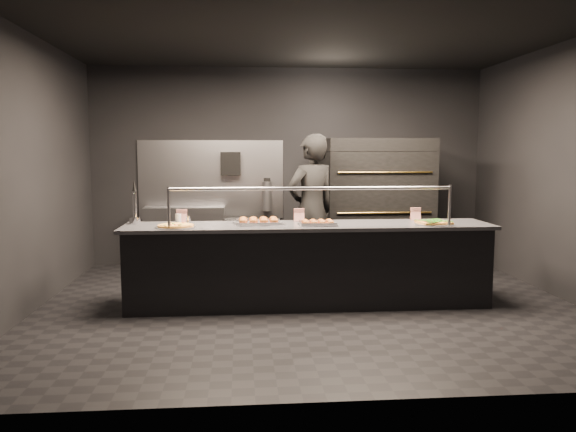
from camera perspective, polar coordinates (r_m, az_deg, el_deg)
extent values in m
plane|color=black|center=(6.45, 2.08, -8.96)|extent=(6.00, 6.00, 0.00)
plane|color=black|center=(6.35, 2.19, 18.13)|extent=(6.00, 6.00, 0.00)
cube|color=black|center=(8.71, 0.13, 5.05)|extent=(6.00, 0.04, 3.00)
cube|color=black|center=(3.76, 6.78, 3.11)|extent=(6.00, 0.04, 3.00)
cube|color=black|center=(6.57, -24.88, 3.98)|extent=(0.04, 5.00, 3.00)
cube|color=black|center=(7.23, 26.52, 4.08)|extent=(0.04, 5.00, 3.00)
cube|color=#99999E|center=(8.67, -7.80, 3.66)|extent=(2.20, 0.02, 1.20)
cube|color=black|center=(6.35, 2.09, -5.13)|extent=(4.00, 0.70, 0.88)
cube|color=#35353A|center=(6.27, 2.11, -1.01)|extent=(4.10, 0.78, 0.04)
cylinder|color=#99999E|center=(5.95, -12.02, 0.81)|extent=(0.03, 0.03, 0.45)
cylinder|color=#99999E|center=(6.32, 16.09, 1.02)|extent=(0.03, 0.03, 0.45)
cylinder|color=#99999E|center=(5.93, 2.48, 2.82)|extent=(3.00, 0.04, 0.04)
cube|color=black|center=(8.43, 8.65, -3.28)|extent=(1.50, 1.15, 0.60)
cube|color=black|center=(8.35, 8.72, 0.78)|extent=(1.50, 1.20, 0.55)
cube|color=black|center=(8.31, 8.79, 4.56)|extent=(1.50, 1.20, 0.55)
cube|color=black|center=(8.31, 8.83, 7.11)|extent=(1.50, 1.20, 0.18)
cylinder|color=gold|center=(7.75, 9.80, 0.33)|extent=(1.30, 0.02, 0.02)
cylinder|color=gold|center=(7.71, 9.87, 4.40)|extent=(1.30, 0.02, 0.02)
cube|color=#99999E|center=(8.63, -10.42, -2.08)|extent=(1.20, 0.35, 0.90)
cube|color=black|center=(8.57, -5.84, 5.33)|extent=(0.30, 0.20, 0.35)
cylinder|color=#B2B2B7|center=(8.61, -2.14, 2.03)|extent=(0.14, 0.14, 0.45)
cube|color=black|center=(8.59, -2.15, 3.69)|extent=(0.10, 0.06, 0.06)
cylinder|color=silver|center=(6.53, -15.26, -0.45)|extent=(0.13, 0.13, 0.07)
cylinder|color=silver|center=(6.51, -15.30, 0.99)|extent=(0.05, 0.05, 0.33)
cylinder|color=silver|center=(6.43, -15.45, 2.22)|extent=(0.02, 0.09, 0.02)
cone|color=black|center=(6.49, -15.36, 2.99)|extent=(0.05, 0.05, 0.13)
cylinder|color=silver|center=(6.11, -11.33, -1.09)|extent=(0.44, 0.44, 0.01)
cylinder|color=gold|center=(6.11, -11.34, -0.98)|extent=(0.38, 0.38, 0.02)
cylinder|color=gold|center=(6.11, -11.34, -0.86)|extent=(0.34, 0.34, 0.01)
cube|color=silver|center=(6.26, -3.01, -0.75)|extent=(0.58, 0.50, 0.02)
ellipsoid|color=#A65523|center=(6.17, -4.57, -0.50)|extent=(0.09, 0.09, 0.06)
ellipsoid|color=#A65523|center=(6.34, -4.58, -0.32)|extent=(0.09, 0.09, 0.06)
ellipsoid|color=#A65523|center=(6.18, -3.51, -0.49)|extent=(0.09, 0.09, 0.06)
ellipsoid|color=#A65523|center=(6.34, -3.55, -0.31)|extent=(0.09, 0.09, 0.06)
ellipsoid|color=#A65523|center=(6.18, -2.46, -0.48)|extent=(0.09, 0.09, 0.06)
ellipsoid|color=#A65523|center=(6.34, -2.52, -0.30)|extent=(0.09, 0.09, 0.06)
ellipsoid|color=#A65523|center=(6.19, -1.41, -0.47)|extent=(0.09, 0.09, 0.06)
ellipsoid|color=#A65523|center=(6.35, -1.50, -0.29)|extent=(0.09, 0.09, 0.06)
cube|color=silver|center=(6.19, 3.04, -0.84)|extent=(0.42, 0.32, 0.02)
ellipsoid|color=#A65523|center=(6.10, 1.86, -0.66)|extent=(0.07, 0.07, 0.05)
ellipsoid|color=#A65523|center=(6.23, 1.72, -0.51)|extent=(0.07, 0.07, 0.05)
ellipsoid|color=#A65523|center=(6.11, 2.70, -0.65)|extent=(0.07, 0.07, 0.05)
ellipsoid|color=#A65523|center=(6.24, 2.54, -0.50)|extent=(0.07, 0.07, 0.05)
ellipsoid|color=#A65523|center=(6.13, 3.54, -0.64)|extent=(0.07, 0.07, 0.05)
ellipsoid|color=#A65523|center=(6.25, 3.36, -0.50)|extent=(0.07, 0.07, 0.05)
ellipsoid|color=#A65523|center=(6.14, 4.37, -0.63)|extent=(0.07, 0.07, 0.05)
ellipsoid|color=#A65523|center=(6.27, 4.18, -0.49)|extent=(0.07, 0.07, 0.05)
cylinder|color=silver|center=(6.44, 14.59, -0.79)|extent=(0.42, 0.42, 0.01)
cube|color=gold|center=(6.44, 14.60, -0.65)|extent=(0.37, 0.33, 0.02)
cube|color=gold|center=(6.44, 14.60, -0.54)|extent=(0.35, 0.32, 0.01)
cube|color=#369226|center=(6.44, 14.60, -0.46)|extent=(0.33, 0.30, 0.01)
cylinder|color=silver|center=(6.41, -11.09, -0.28)|extent=(0.07, 0.07, 0.11)
cylinder|color=silver|center=(6.40, -10.08, -0.38)|extent=(0.05, 0.05, 0.09)
cube|color=white|center=(6.53, -10.74, 0.01)|extent=(0.12, 0.04, 0.15)
cube|color=white|center=(6.53, 1.13, 0.12)|extent=(0.12, 0.04, 0.15)
cube|color=white|center=(6.81, 12.84, 0.23)|extent=(0.12, 0.04, 0.15)
cylinder|color=black|center=(8.44, -5.11, -2.76)|extent=(0.44, 0.44, 0.73)
imported|color=black|center=(7.28, 2.38, 0.63)|extent=(0.85, 0.75, 1.95)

